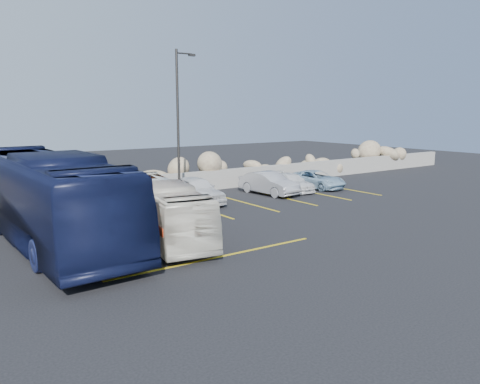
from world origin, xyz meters
TOP-DOWN VIEW (x-y plane):
  - ground at (0.00, 0.00)m, footprint 90.00×90.00m
  - seawall at (0.00, 12.00)m, footprint 60.00×0.40m
  - riprap_pile at (0.00, 13.20)m, footprint 54.00×2.80m
  - parking_lines at (4.64, 5.57)m, footprint 18.16×9.36m
  - lamppost at (2.56, 9.50)m, footprint 1.14×0.18m
  - vintage_bus at (-1.41, 3.72)m, footprint 3.23×8.15m
  - tour_coach at (-5.13, 5.41)m, footprint 3.20×12.27m
  - car_a at (3.12, 8.80)m, footprint 1.81×4.24m
  - car_b at (7.98, 8.64)m, footprint 1.75×4.11m
  - car_c at (9.82, 8.79)m, footprint 1.80×3.78m
  - car_d at (11.89, 8.69)m, footprint 2.20×4.15m

SIDE VIEW (x-z plane):
  - ground at x=0.00m, z-range 0.00..0.00m
  - parking_lines at x=4.64m, z-range 0.00..0.01m
  - car_c at x=9.82m, z-range 0.00..1.06m
  - car_d at x=11.89m, z-range 0.00..1.11m
  - seawall at x=0.00m, z-range 0.00..1.20m
  - car_b at x=7.98m, z-range 0.00..1.32m
  - car_a at x=3.12m, z-range 0.00..1.43m
  - vintage_bus at x=-1.41m, z-range 0.00..2.21m
  - riprap_pile at x=0.00m, z-range 0.00..2.60m
  - tour_coach at x=-5.13m, z-range 0.00..3.40m
  - lamppost at x=2.56m, z-range 0.30..8.30m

